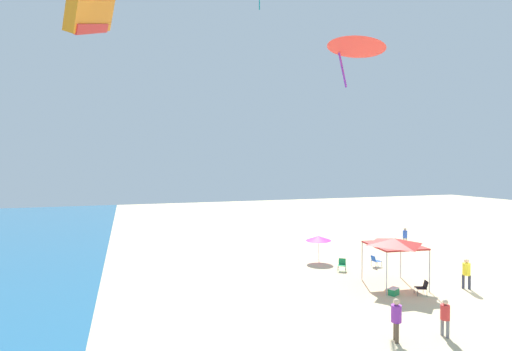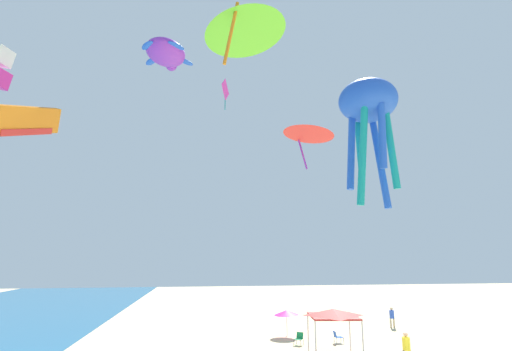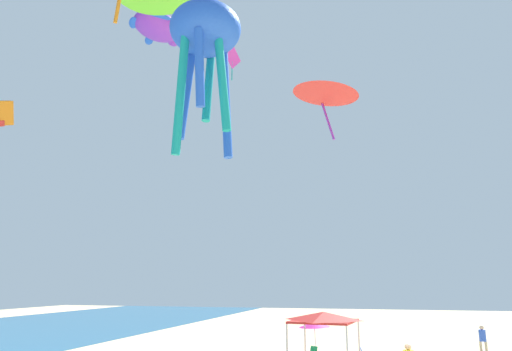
{
  "view_description": "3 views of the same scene",
  "coord_description": "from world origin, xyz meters",
  "px_view_note": "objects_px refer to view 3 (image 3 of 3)",
  "views": [
    {
      "loc": [
        -17.21,
        19.42,
        7.39
      ],
      "look_at": [
        -0.13,
        13.61,
        6.94
      ],
      "focal_mm": 26.98,
      "sensor_mm": 36.0,
      "label": 1
    },
    {
      "loc": [
        -21.6,
        11.97,
        6.18
      ],
      "look_at": [
        -0.13,
        8.99,
        10.84
      ],
      "focal_mm": 26.35,
      "sensor_mm": 36.0,
      "label": 2
    },
    {
      "loc": [
        -21.3,
        1.0,
        4.34
      ],
      "look_at": [
        -0.13,
        6.5,
        9.29
      ],
      "focal_mm": 33.09,
      "sensor_mm": 36.0,
      "label": 3
    }
  ],
  "objects_px": {
    "kite_delta_red": "(326,89)",
    "kite_diamond_magenta": "(232,57)",
    "kite_turtle_purple": "(158,28)",
    "beach_umbrella": "(314,324)",
    "canopy_tent": "(324,317)",
    "kite_octopus_blue": "(205,37)",
    "person_near_umbrella": "(483,337)"
  },
  "relations": [
    {
      "from": "canopy_tent",
      "to": "kite_delta_red",
      "type": "relative_size",
      "value": 0.73
    },
    {
      "from": "beach_umbrella",
      "to": "kite_octopus_blue",
      "type": "relative_size",
      "value": 0.4
    },
    {
      "from": "beach_umbrella",
      "to": "person_near_umbrella",
      "type": "xyz_separation_m",
      "value": [
        2.16,
        -10.05,
        -0.75
      ]
    },
    {
      "from": "canopy_tent",
      "to": "beach_umbrella",
      "type": "distance_m",
      "value": 7.33
    },
    {
      "from": "canopy_tent",
      "to": "kite_delta_red",
      "type": "xyz_separation_m",
      "value": [
        4.35,
        -0.09,
        13.55
      ]
    },
    {
      "from": "beach_umbrella",
      "to": "kite_octopus_blue",
      "type": "xyz_separation_m",
      "value": [
        -18.28,
        0.65,
        10.0
      ]
    },
    {
      "from": "beach_umbrella",
      "to": "kite_octopus_blue",
      "type": "bearing_deg",
      "value": 177.97
    },
    {
      "from": "canopy_tent",
      "to": "beach_umbrella",
      "type": "height_order",
      "value": "canopy_tent"
    },
    {
      "from": "kite_delta_red",
      "to": "kite_diamond_magenta",
      "type": "height_order",
      "value": "kite_diamond_magenta"
    },
    {
      "from": "beach_umbrella",
      "to": "kite_diamond_magenta",
      "type": "bearing_deg",
      "value": 101.67
    },
    {
      "from": "kite_delta_red",
      "to": "kite_turtle_purple",
      "type": "height_order",
      "value": "kite_turtle_purple"
    },
    {
      "from": "kite_delta_red",
      "to": "kite_turtle_purple",
      "type": "distance_m",
      "value": 13.0
    },
    {
      "from": "kite_delta_red",
      "to": "beach_umbrella",
      "type": "bearing_deg",
      "value": -157.09
    },
    {
      "from": "canopy_tent",
      "to": "person_near_umbrella",
      "type": "xyz_separation_m",
      "value": [
        9.29,
        -8.61,
        -1.67
      ]
    },
    {
      "from": "person_near_umbrella",
      "to": "kite_diamond_magenta",
      "type": "distance_m",
      "value": 24.66
    },
    {
      "from": "canopy_tent",
      "to": "person_near_umbrella",
      "type": "relative_size",
      "value": 1.97
    },
    {
      "from": "person_near_umbrella",
      "to": "kite_octopus_blue",
      "type": "bearing_deg",
      "value": -121.58
    },
    {
      "from": "beach_umbrella",
      "to": "person_near_umbrella",
      "type": "bearing_deg",
      "value": -77.85
    },
    {
      "from": "kite_delta_red",
      "to": "canopy_tent",
      "type": "bearing_deg",
      "value": -7.16
    },
    {
      "from": "kite_delta_red",
      "to": "kite_turtle_purple",
      "type": "bearing_deg",
      "value": -94.15
    },
    {
      "from": "canopy_tent",
      "to": "kite_octopus_blue",
      "type": "distance_m",
      "value": 14.53
    },
    {
      "from": "person_near_umbrella",
      "to": "kite_delta_red",
      "type": "xyz_separation_m",
      "value": [
        -4.94,
        8.52,
        15.22
      ]
    },
    {
      "from": "kite_delta_red",
      "to": "kite_diamond_magenta",
      "type": "distance_m",
      "value": 7.97
    },
    {
      "from": "canopy_tent",
      "to": "kite_turtle_purple",
      "type": "distance_m",
      "value": 22.85
    },
    {
      "from": "beach_umbrella",
      "to": "kite_diamond_magenta",
      "type": "relative_size",
      "value": 0.69
    },
    {
      "from": "canopy_tent",
      "to": "kite_octopus_blue",
      "type": "bearing_deg",
      "value": 169.41
    },
    {
      "from": "canopy_tent",
      "to": "kite_octopus_blue",
      "type": "height_order",
      "value": "kite_octopus_blue"
    },
    {
      "from": "person_near_umbrella",
      "to": "kite_turtle_purple",
      "type": "xyz_separation_m",
      "value": [
        -5.31,
        20.18,
        20.97
      ]
    },
    {
      "from": "kite_turtle_purple",
      "to": "kite_diamond_magenta",
      "type": "xyz_separation_m",
      "value": [
        2.06,
        -4.88,
        -1.91
      ]
    },
    {
      "from": "person_near_umbrella",
      "to": "kite_diamond_magenta",
      "type": "relative_size",
      "value": 0.59
    },
    {
      "from": "kite_diamond_magenta",
      "to": "kite_delta_red",
      "type": "bearing_deg",
      "value": 95.5
    },
    {
      "from": "beach_umbrella",
      "to": "kite_octopus_blue",
      "type": "distance_m",
      "value": 20.85
    }
  ]
}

